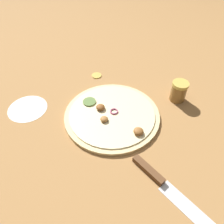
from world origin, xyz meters
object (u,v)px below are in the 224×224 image
pizza (112,115)px  loose_cap (97,75)px  knife (163,183)px  spice_jar (179,91)px

pizza → loose_cap: 0.25m
knife → loose_cap: (-0.50, 0.20, -0.00)m
pizza → knife: bearing=-15.5°
pizza → knife: 0.29m
pizza → spice_jar: bearing=66.5°
knife → spice_jar: 0.36m
loose_cap → spice_jar: bearing=20.6°
pizza → knife: (0.28, -0.08, -0.00)m
pizza → loose_cap: pizza is taller
knife → spice_jar: (-0.17, 0.32, 0.03)m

